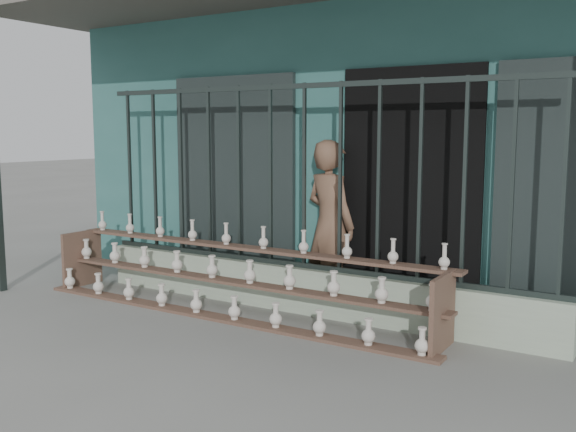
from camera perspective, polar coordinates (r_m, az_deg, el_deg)
The scene contains 6 objects.
ground at distance 5.44m, azimuth -5.67°, elevation -11.69°, with size 60.00×60.00×0.00m, color slate.
workshop_building at distance 8.87m, azimuth 11.14°, elevation 6.32°, with size 7.40×6.60×3.21m.
parapet_wall at distance 6.41m, azimuth 1.42°, elevation -6.58°, with size 5.00×0.20×0.45m, color #A5B79C.
security_fence at distance 6.24m, azimuth 1.45°, elevation 3.49°, with size 5.00×0.04×1.80m.
shelf_rack at distance 6.38m, azimuth -5.21°, elevation -5.48°, with size 4.50×0.68×0.85m.
elderly_woman at distance 6.50m, azimuth 3.77°, elevation -0.75°, with size 0.62×0.41×1.71m, color brown.
Camera 1 is at (3.14, -4.07, 1.79)m, focal length 40.00 mm.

